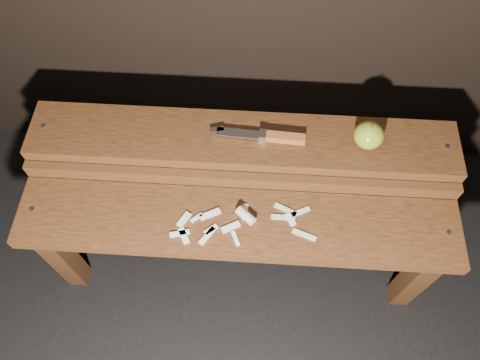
# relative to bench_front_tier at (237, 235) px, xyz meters

# --- Properties ---
(ground) EXTENTS (60.00, 60.00, 0.00)m
(ground) POSITION_rel_bench_front_tier_xyz_m (0.00, 0.06, -0.35)
(ground) COLOR black
(bench_front_tier) EXTENTS (1.20, 0.20, 0.42)m
(bench_front_tier) POSITION_rel_bench_front_tier_xyz_m (0.00, 0.00, 0.00)
(bench_front_tier) COLOR #361D0D
(bench_front_tier) RESTS_ON ground
(bench_rear_tier) EXTENTS (1.20, 0.21, 0.50)m
(bench_rear_tier) POSITION_rel_bench_front_tier_xyz_m (0.00, 0.23, 0.06)
(bench_rear_tier) COLOR #361D0D
(bench_rear_tier) RESTS_ON ground
(apple) EXTENTS (0.08, 0.08, 0.09)m
(apple) POSITION_rel_bench_front_tier_xyz_m (0.34, 0.23, 0.18)
(apple) COLOR olive
(apple) RESTS_ON bench_rear_tier
(knife) EXTENTS (0.27, 0.05, 0.02)m
(knife) POSITION_rel_bench_front_tier_xyz_m (0.08, 0.23, 0.16)
(knife) COLOR brown
(knife) RESTS_ON bench_rear_tier
(apple_scraps) EXTENTS (0.39, 0.14, 0.03)m
(apple_scraps) POSITION_rel_bench_front_tier_xyz_m (0.00, 0.01, 0.07)
(apple_scraps) COLOR beige
(apple_scraps) RESTS_ON bench_front_tier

